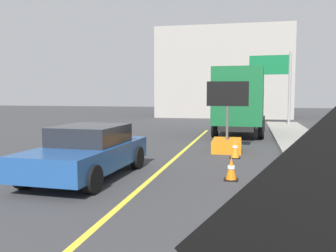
{
  "coord_description": "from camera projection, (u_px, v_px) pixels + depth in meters",
  "views": [
    {
      "loc": [
        2.51,
        1.64,
        2.26
      ],
      "look_at": [
        1.19,
        7.61,
        1.72
      ],
      "focal_mm": 39.79,
      "sensor_mm": 36.0,
      "label": 1
    }
  ],
  "objects": [
    {
      "name": "traffic_cone_far_lane",
      "position": [
        231.0,
        169.0,
        9.63
      ],
      "size": [
        0.36,
        0.36,
        0.6
      ],
      "color": "black",
      "rests_on": "ground"
    },
    {
      "name": "traffic_cone_mid_lane",
      "position": [
        241.0,
        212.0,
        6.07
      ],
      "size": [
        0.36,
        0.36,
        0.64
      ],
      "color": "black",
      "rests_on": "ground"
    },
    {
      "name": "highway_guide_sign",
      "position": [
        278.0,
        76.0,
        25.18
      ],
      "size": [
        2.78,
        0.32,
        5.0
      ],
      "color": "gray",
      "rests_on": "ground"
    },
    {
      "name": "traffic_cone_curbside",
      "position": [
        235.0,
        148.0,
        12.86
      ],
      "size": [
        0.36,
        0.36,
        0.71
      ],
      "color": "black",
      "rests_on": "ground"
    },
    {
      "name": "pickup_car",
      "position": [
        88.0,
        151.0,
        9.96
      ],
      "size": [
        2.19,
        4.49,
        1.38
      ],
      "color": "navy",
      "rests_on": "ground"
    },
    {
      "name": "far_building_block",
      "position": [
        225.0,
        74.0,
        35.58
      ],
      "size": [
        12.14,
        6.92,
        8.17
      ],
      "primitive_type": "cube",
      "color": "gray",
      "rests_on": "ground"
    },
    {
      "name": "box_truck",
      "position": [
        241.0,
        100.0,
        20.09
      ],
      "size": [
        2.78,
        6.79,
        3.5
      ],
      "color": "black",
      "rests_on": "ground"
    },
    {
      "name": "arrow_board_trailer",
      "position": [
        227.0,
        139.0,
        14.45
      ],
      "size": [
        1.6,
        1.83,
        2.7
      ],
      "color": "orange",
      "rests_on": "ground"
    }
  ]
}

